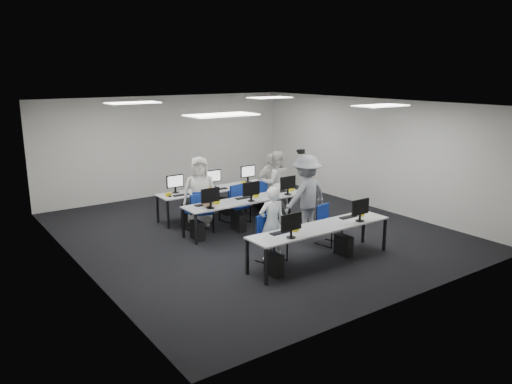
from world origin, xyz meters
TOP-DOWN VIEW (x-y plane):
  - room at (0.00, 0.00)m, footprint 9.00×9.02m
  - ceiling_panels at (0.00, 0.00)m, footprint 5.20×4.60m
  - desk_front at (0.00, -2.40)m, footprint 3.20×0.70m
  - desk_mid at (0.00, 0.20)m, footprint 3.20×0.70m
  - desk_back at (0.00, 1.60)m, footprint 3.20×0.70m
  - equipment_front at (-0.19, -2.42)m, footprint 2.51×0.41m
  - equipment_mid at (-0.19, 0.18)m, footprint 2.91×0.41m
  - equipment_back at (0.19, 1.62)m, footprint 2.91×0.41m
  - chair_0 at (-0.78, -1.82)m, footprint 0.56×0.60m
  - chair_1 at (0.86, -1.73)m, footprint 0.50×0.53m
  - chair_2 at (-0.93, 0.69)m, footprint 0.58×0.60m
  - chair_3 at (0.11, 0.72)m, footprint 0.49×0.52m
  - chair_4 at (1.02, 0.82)m, footprint 0.47×0.50m
  - chair_5 at (-1.04, 0.95)m, footprint 0.49×0.52m
  - chair_6 at (0.07, 0.96)m, footprint 0.54×0.58m
  - chair_7 at (0.95, 1.14)m, footprint 0.48×0.51m
  - handbag at (-1.10, 0.12)m, footprint 0.35×0.27m
  - student_0 at (-0.71, -1.74)m, footprint 0.61×0.46m
  - student_1 at (1.38, 0.88)m, footprint 0.98×0.87m
  - student_2 at (-0.80, 1.04)m, footprint 0.99×0.85m
  - student_3 at (1.31, 1.02)m, footprint 0.97×0.48m
  - photographer at (0.90, -0.89)m, footprint 1.27×0.81m
  - dslr_camera at (0.89, -0.71)m, footprint 0.16×0.19m

SIDE VIEW (x-z plane):
  - chair_3 at x=0.11m, z-range -0.15..0.67m
  - chair_1 at x=0.86m, z-range -0.16..0.70m
  - chair_7 at x=0.95m, z-range -0.16..0.73m
  - chair_5 at x=-1.04m, z-range -0.17..0.73m
  - chair_2 at x=-0.93m, z-range -0.17..0.74m
  - chair_4 at x=1.02m, z-range -0.17..0.74m
  - chair_0 at x=-0.78m, z-range -0.17..0.76m
  - chair_6 at x=0.07m, z-range -0.18..0.79m
  - equipment_mid at x=-0.19m, z-range -0.24..0.95m
  - equipment_back at x=0.19m, z-range -0.24..0.95m
  - equipment_front at x=-0.19m, z-range -0.24..0.95m
  - desk_front at x=0.00m, z-range 0.32..1.05m
  - desk_mid at x=0.00m, z-range 0.32..1.05m
  - desk_back at x=0.00m, z-range 0.32..1.05m
  - student_0 at x=-0.71m, z-range 0.00..1.51m
  - student_3 at x=1.31m, z-range 0.00..1.59m
  - student_1 at x=1.38m, z-range 0.00..1.68m
  - handbag at x=-1.10m, z-range 0.73..0.98m
  - student_2 at x=-0.80m, z-range 0.00..1.72m
  - photographer at x=0.90m, z-range 0.00..1.86m
  - room at x=0.00m, z-range 0.00..3.00m
  - dslr_camera at x=0.89m, z-range 1.87..1.97m
  - ceiling_panels at x=0.00m, z-range 2.98..2.99m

